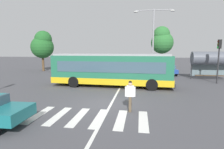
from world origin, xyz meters
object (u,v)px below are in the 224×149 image
object	(u,v)px
pedestrian_crossing_street	(130,94)
parked_car_champagne	(92,68)
city_transit_bus	(112,70)
traffic_light_far_corner	(219,54)
parked_car_blue	(168,69)
parked_car_charcoal	(129,69)
background_tree_right	(162,40)
parked_car_white	(111,69)
bus_stop_shelter	(212,59)
background_tree_left	(43,45)
twin_arm_street_lamp	(153,35)
parked_car_silver	(149,69)

from	to	relation	value
pedestrian_crossing_street	parked_car_champagne	distance (m)	17.20
city_transit_bus	traffic_light_far_corner	distance (m)	11.00
city_transit_bus	parked_car_blue	distance (m)	11.59
parked_car_charcoal	background_tree_right	world-z (taller)	background_tree_right
parked_car_champagne	background_tree_right	distance (m)	12.64
parked_car_blue	parked_car_white	bearing A→B (deg)	-175.90
bus_stop_shelter	parked_car_white	bearing A→B (deg)	166.16
background_tree_right	parked_car_white	bearing A→B (deg)	-142.89
background_tree_left	background_tree_right	world-z (taller)	background_tree_right
bus_stop_shelter	twin_arm_street_lamp	distance (m)	7.28
parked_car_champagne	traffic_light_far_corner	world-z (taller)	traffic_light_far_corner
pedestrian_crossing_street	parked_car_champagne	world-z (taller)	pedestrian_crossing_street
twin_arm_street_lamp	background_tree_left	size ratio (longest dim) A/B	1.27
background_tree_left	traffic_light_far_corner	bearing A→B (deg)	-18.78
parked_car_blue	bus_stop_shelter	size ratio (longest dim) A/B	1.02
pedestrian_crossing_street	parked_car_charcoal	world-z (taller)	pedestrian_crossing_street
bus_stop_shelter	background_tree_right	world-z (taller)	background_tree_right
parked_car_champagne	parked_car_white	size ratio (longest dim) A/B	1.00
traffic_light_far_corner	twin_arm_street_lamp	xyz separation A→B (m)	(-6.28, 3.46, 2.23)
pedestrian_crossing_street	city_transit_bus	bearing A→B (deg)	107.22
twin_arm_street_lamp	pedestrian_crossing_street	bearing A→B (deg)	-98.71
twin_arm_street_lamp	bus_stop_shelter	bearing A→B (deg)	-5.49
parked_car_blue	background_tree_left	xyz separation A→B (m)	(-19.78, 1.63, 3.53)
parked_car_white	parked_car_charcoal	xyz separation A→B (m)	(2.62, 0.12, 0.00)
parked_car_charcoal	pedestrian_crossing_street	bearing A→B (deg)	-86.54
parked_car_charcoal	traffic_light_far_corner	bearing A→B (deg)	-32.70
city_transit_bus	twin_arm_street_lamp	world-z (taller)	twin_arm_street_lamp
traffic_light_far_corner	background_tree_right	bearing A→B (deg)	110.30
parked_car_champagne	parked_car_blue	bearing A→B (deg)	2.27
parked_car_charcoal	traffic_light_far_corner	world-z (taller)	traffic_light_far_corner
parked_car_charcoal	background_tree_left	world-z (taller)	background_tree_left
parked_car_charcoal	parked_car_blue	xyz separation A→B (m)	(5.41, 0.45, 0.00)
background_tree_right	traffic_light_far_corner	bearing A→B (deg)	-69.70
parked_car_white	parked_car_charcoal	world-z (taller)	same
parked_car_charcoal	background_tree_left	distance (m)	14.95
parked_car_blue	city_transit_bus	bearing A→B (deg)	-124.62
twin_arm_street_lamp	background_tree_left	bearing A→B (deg)	165.20
parked_car_silver	background_tree_right	size ratio (longest dim) A/B	0.61
city_transit_bus	parked_car_champagne	xyz separation A→B (m)	(-4.31, 9.09, -0.82)
parked_car_white	parked_car_blue	xyz separation A→B (m)	(8.02, 0.57, 0.00)
parked_car_white	traffic_light_far_corner	world-z (taller)	traffic_light_far_corner
city_transit_bus	background_tree_right	world-z (taller)	background_tree_right
background_tree_right	background_tree_left	bearing A→B (deg)	-169.59
parked_car_white	background_tree_right	distance (m)	10.47
parked_car_charcoal	city_transit_bus	bearing A→B (deg)	-97.32
parked_car_champagne	twin_arm_street_lamp	size ratio (longest dim) A/B	0.54
parked_car_champagne	background_tree_left	distance (m)	9.79
parked_car_white	city_transit_bus	bearing A→B (deg)	-80.79
parked_car_champagne	twin_arm_street_lamp	bearing A→B (deg)	-16.63
twin_arm_street_lamp	city_transit_bus	bearing A→B (deg)	-122.56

